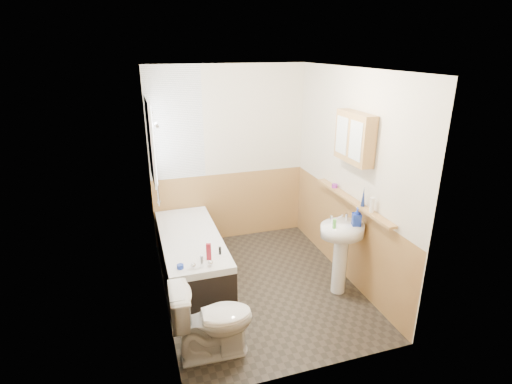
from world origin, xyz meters
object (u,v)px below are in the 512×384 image
bathtub (191,255)px  medicine_cabinet (354,138)px  toilet (213,320)px  sink (341,244)px  pine_shelf (352,200)px

bathtub → medicine_cabinet: (1.74, -0.67, 1.50)m
toilet → sink: 1.71m
bathtub → medicine_cabinet: bearing=-21.1°
pine_shelf → medicine_cabinet: 0.73m
toilet → medicine_cabinet: bearing=-64.9°
pine_shelf → toilet: bearing=-157.9°
bathtub → pine_shelf: size_ratio=1.13×
toilet → pine_shelf: 2.06m
bathtub → pine_shelf: bearing=-21.3°
medicine_cabinet → bathtub: bearing=158.9°
sink → medicine_cabinet: bearing=54.5°
pine_shelf → medicine_cabinet: bearing=150.7°
toilet → bathtub: bearing=1.1°
medicine_cabinet → toilet: bearing=-157.2°
sink → medicine_cabinet: (0.17, 0.19, 1.17)m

